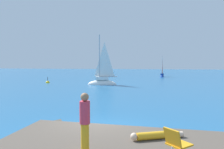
% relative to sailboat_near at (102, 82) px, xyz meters
% --- Properties ---
extents(ground_plane, '(160.00, 160.00, 0.00)m').
position_rel_sailboat_near_xyz_m(ground_plane, '(3.45, -18.96, -0.39)').
color(ground_plane, '#236093').
extents(boulder_seaward, '(1.74, 1.89, 1.05)m').
position_rel_sailboat_near_xyz_m(boulder_seaward, '(1.72, -19.83, -0.39)').
color(boulder_seaward, '#4C463B').
rests_on(boulder_seaward, ground).
extents(boulder_inland, '(1.39, 1.23, 0.93)m').
position_rel_sailboat_near_xyz_m(boulder_inland, '(6.38, -19.99, -0.39)').
color(boulder_inland, brown).
rests_on(boulder_inland, ground).
extents(sailboat_near, '(3.97, 1.79, 7.22)m').
position_rel_sailboat_near_xyz_m(sailboat_near, '(0.00, 0.00, 0.00)').
color(sailboat_near, white).
rests_on(sailboat_near, ground).
extents(sailboat_far, '(1.27, 2.52, 4.58)m').
position_rel_sailboat_near_xyz_m(sailboat_far, '(9.13, 16.19, -0.14)').
color(sailboat_far, '#193D99').
rests_on(sailboat_far, ground).
extents(person_sunbather, '(1.69, 0.78, 0.25)m').
position_rel_sailboat_near_xyz_m(person_sunbather, '(5.68, -21.11, 0.32)').
color(person_sunbather, gold).
rests_on(person_sunbather, shore_ledge).
extents(person_standing, '(0.28, 0.28, 1.62)m').
position_rel_sailboat_near_xyz_m(person_standing, '(3.78, -22.42, 1.07)').
color(person_standing, gold).
rests_on(person_standing, shore_ledge).
extents(beach_chair, '(0.76, 0.75, 0.80)m').
position_rel_sailboat_near_xyz_m(beach_chair, '(6.14, -22.44, 0.64)').
color(beach_chair, orange).
rests_on(beach_chair, shore_ledge).
extents(marker_buoy, '(0.56, 0.56, 1.13)m').
position_rel_sailboat_near_xyz_m(marker_buoy, '(-8.22, 1.29, -0.38)').
color(marker_buoy, yellow).
rests_on(marker_buoy, ground).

